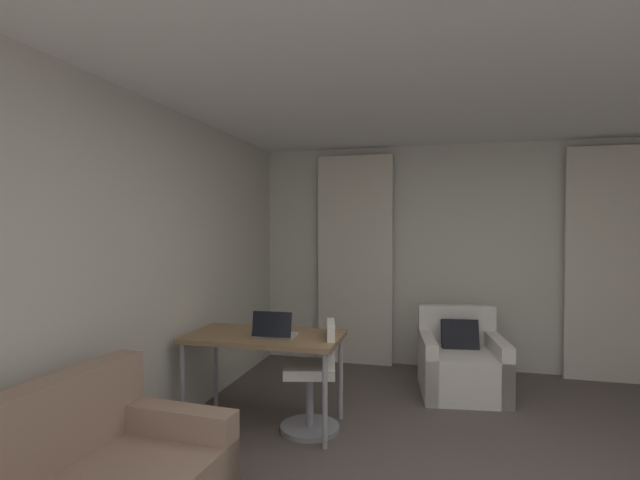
{
  "coord_description": "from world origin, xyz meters",
  "views": [
    {
      "loc": [
        -0.38,
        -2.7,
        1.64
      ],
      "look_at": [
        -1.37,
        1.17,
        1.53
      ],
      "focal_mm": 26.55,
      "sensor_mm": 36.0,
      "label": 1
    }
  ],
  "objects_px": {
    "armchair": "(461,365)",
    "laptop": "(275,331)",
    "desk_chair": "(315,382)",
    "desk": "(264,342)"
  },
  "relations": [
    {
      "from": "armchair",
      "to": "desk_chair",
      "type": "height_order",
      "value": "desk_chair"
    },
    {
      "from": "armchair",
      "to": "desk",
      "type": "height_order",
      "value": "armchair"
    },
    {
      "from": "armchair",
      "to": "laptop",
      "type": "bearing_deg",
      "value": -139.64
    },
    {
      "from": "armchair",
      "to": "desk_chair",
      "type": "xyz_separation_m",
      "value": [
        -1.18,
        -1.21,
        0.11
      ]
    },
    {
      "from": "desk",
      "to": "desk_chair",
      "type": "height_order",
      "value": "desk_chair"
    },
    {
      "from": "armchair",
      "to": "laptop",
      "type": "distance_m",
      "value": 2.04
    },
    {
      "from": "desk_chair",
      "to": "desk",
      "type": "bearing_deg",
      "value": 179.75
    },
    {
      "from": "desk",
      "to": "armchair",
      "type": "bearing_deg",
      "value": 36.75
    },
    {
      "from": "armchair",
      "to": "desk_chair",
      "type": "relative_size",
      "value": 1.07
    },
    {
      "from": "armchair",
      "to": "laptop",
      "type": "height_order",
      "value": "laptop"
    }
  ]
}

